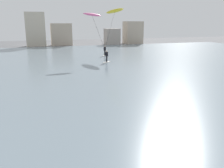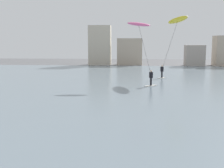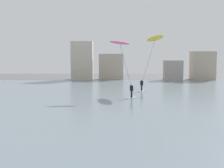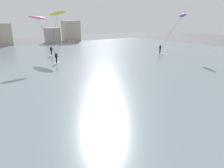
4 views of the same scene
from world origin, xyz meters
name	(u,v)px [view 1 (image 1 of 4)]	position (x,y,z in m)	size (l,w,h in m)	color
water_bay	(84,65)	(0.00, 31.06, 0.05)	(84.00, 52.00, 0.10)	slate
far_shore_buildings	(87,33)	(6.84, 59.76, 3.03)	(29.15, 4.51, 7.86)	beige
kitesurfer_yellow	(114,14)	(6.71, 38.34, 6.85)	(3.71, 4.05, 7.75)	silver
kitesurfer_pink	(94,20)	(2.24, 33.82, 5.74)	(3.29, 3.76, 6.84)	silver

